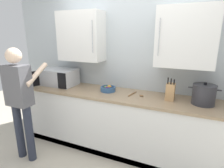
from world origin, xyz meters
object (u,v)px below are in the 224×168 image
at_px(person_figure, 20,96).
at_px(wooden_spoon, 137,95).
at_px(microwave_oven, 58,77).
at_px(fruit_bowl, 108,89).
at_px(knife_block, 170,92).
at_px(stock_pot, 204,95).

bearing_deg(person_figure, wooden_spoon, 28.88).
distance_m(microwave_oven, fruit_bowl, 0.94).
xyz_separation_m(knife_block, stock_pot, (0.40, -0.00, 0.01)).
xyz_separation_m(microwave_oven, knife_block, (1.86, 0.01, -0.02)).
bearing_deg(wooden_spoon, microwave_oven, 179.98).
relative_size(fruit_bowl, stock_pot, 0.62).
height_order(fruit_bowl, knife_block, knife_block).
bearing_deg(person_figure, knife_block, 22.81).
bearing_deg(wooden_spoon, fruit_bowl, 178.23).
xyz_separation_m(microwave_oven, person_figure, (-0.01, -0.78, -0.10)).
bearing_deg(knife_block, fruit_bowl, 179.48).
bearing_deg(wooden_spoon, stock_pot, 0.35).
bearing_deg(stock_pot, person_figure, -160.89).
relative_size(knife_block, stock_pot, 0.82).
distance_m(wooden_spoon, stock_pot, 0.86).
distance_m(knife_block, stock_pot, 0.40).
distance_m(knife_block, person_figure, 2.03).
height_order(knife_block, wooden_spoon, knife_block).
distance_m(microwave_oven, stock_pot, 2.25).
distance_m(stock_pot, person_figure, 2.40).
height_order(microwave_oven, knife_block, knife_block).
distance_m(fruit_bowl, stock_pot, 1.32).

